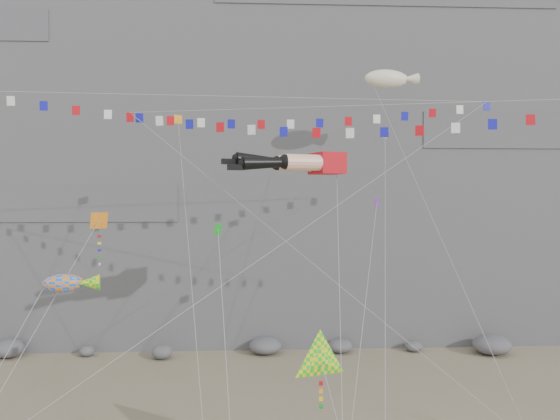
% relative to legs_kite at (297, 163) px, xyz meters
% --- Properties ---
extents(cliff, '(80.00, 28.00, 50.00)m').
position_rel_legs_kite_xyz_m(cliff, '(-1.41, 28.24, 10.59)').
color(cliff, slate).
rests_on(cliff, ground).
extents(talus_boulders, '(60.00, 3.00, 1.20)m').
position_rel_legs_kite_xyz_m(talus_boulders, '(-1.41, 13.24, -13.81)').
color(talus_boulders, slate).
rests_on(talus_boulders, ground).
extents(legs_kite, '(6.87, 13.93, 19.19)m').
position_rel_legs_kite_xyz_m(legs_kite, '(0.00, 0.00, 0.00)').
color(legs_kite, red).
rests_on(legs_kite, ground).
extents(flag_banner_upper, '(30.89, 13.39, 26.30)m').
position_rel_legs_kite_xyz_m(flag_banner_upper, '(-2.82, 3.53, 4.22)').
color(flag_banner_upper, red).
rests_on(flag_banner_upper, ground).
extents(flag_banner_lower, '(26.76, 8.66, 20.18)m').
position_rel_legs_kite_xyz_m(flag_banner_lower, '(3.77, -0.63, 3.06)').
color(flag_banner_lower, red).
rests_on(flag_banner_lower, ground).
extents(harlequin_kite, '(5.24, 10.30, 15.10)m').
position_rel_legs_kite_xyz_m(harlequin_kite, '(-10.91, 0.64, -3.19)').
color(harlequin_kite, red).
rests_on(harlequin_kite, ground).
extents(fish_windsock, '(6.18, 4.59, 10.11)m').
position_rel_legs_kite_xyz_m(fish_windsock, '(-11.67, -2.92, -6.06)').
color(fish_windsock, orange).
rests_on(fish_windsock, ground).
extents(delta_kite, '(2.75, 4.62, 7.71)m').
position_rel_legs_kite_xyz_m(delta_kite, '(0.41, -7.57, -8.63)').
color(delta_kite, yellow).
rests_on(delta_kite, ground).
extents(blimp_windsock, '(6.42, 14.26, 25.03)m').
position_rel_legs_kite_xyz_m(blimp_windsock, '(7.06, 8.41, 6.41)').
color(blimp_windsock, '#ECE5C2').
rests_on(blimp_windsock, ground).
extents(small_kite_a, '(3.81, 15.20, 22.95)m').
position_rel_legs_kite_xyz_m(small_kite_a, '(-7.18, 5.60, 2.83)').
color(small_kite_a, '#FF9F15').
rests_on(small_kite_a, ground).
extents(small_kite_b, '(4.80, 12.71, 17.62)m').
position_rel_legs_kite_xyz_m(small_kite_b, '(4.83, 1.71, -2.42)').
color(small_kite_b, purple).
rests_on(small_kite_b, ground).
extents(small_kite_c, '(1.80, 7.84, 13.12)m').
position_rel_legs_kite_xyz_m(small_kite_c, '(-4.09, -3.45, -3.54)').
color(small_kite_c, '#169120').
rests_on(small_kite_c, ground).
extents(small_kite_d, '(4.10, 14.93, 22.09)m').
position_rel_legs_kite_xyz_m(small_kite_d, '(5.98, 4.39, 1.86)').
color(small_kite_d, yellow).
rests_on(small_kite_d, ground).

